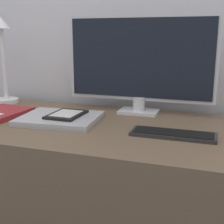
{
  "coord_description": "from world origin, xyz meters",
  "views": [
    {
      "loc": [
        0.39,
        -0.86,
        1.03
      ],
      "look_at": [
        0.04,
        0.17,
        0.76
      ],
      "focal_mm": 50.0,
      "sensor_mm": 36.0,
      "label": 1
    }
  ],
  "objects": [
    {
      "name": "keyboard",
      "position": [
        0.27,
        0.14,
        0.71
      ],
      "size": [
        0.28,
        0.1,
        0.01
      ],
      "color": "#282828",
      "rests_on": "desk"
    },
    {
      "name": "ereader",
      "position": [
        -0.16,
        0.2,
        0.73
      ],
      "size": [
        0.12,
        0.17,
        0.01
      ],
      "color": "black",
      "rests_on": "laptop"
    },
    {
      "name": "desk",
      "position": [
        0.0,
        0.2,
        0.35
      ],
      "size": [
        1.42,
        0.61,
        0.7
      ],
      "color": "brown",
      "rests_on": "ground_plane"
    },
    {
      "name": "laptop",
      "position": [
        -0.18,
        0.19,
        0.71
      ],
      "size": [
        0.32,
        0.27,
        0.02
      ],
      "color": "#A3A3A8",
      "rests_on": "desk"
    },
    {
      "name": "desk_lamp",
      "position": [
        -0.6,
        0.42,
        0.93
      ],
      "size": [
        0.12,
        0.12,
        0.41
      ],
      "color": "white",
      "rests_on": "desk"
    },
    {
      "name": "monitor",
      "position": [
        0.08,
        0.42,
        0.92
      ],
      "size": [
        0.63,
        0.11,
        0.41
      ],
      "color": "silver",
      "rests_on": "desk"
    }
  ]
}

